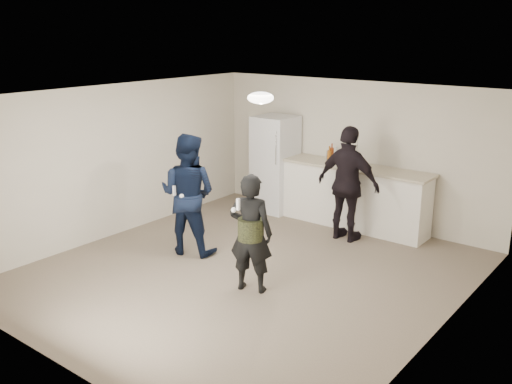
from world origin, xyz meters
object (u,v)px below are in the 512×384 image
Objects in this scene: fridge at (275,164)px; man at (188,194)px; spectator at (348,184)px; counter at (354,198)px; woman at (251,233)px; shaker at (329,156)px.

man is (0.21, -2.53, 0.03)m from fridge.
spectator is at bearing -148.22° from man.
fridge is 0.96× the size of spectator.
woman is (0.14, -3.06, 0.27)m from counter.
fridge is 2.54m from man.
shaker is 1.10m from spectator.
counter is at bearing 2.43° from fridge.
fridge is at bearing -177.57° from counter.
fridge reaches higher than woman.
man is 2.57m from spectator.
man is at bearing -107.65° from shaker.
spectator is at bearing -16.87° from fridge.
counter is 1.38× the size of spectator.
man is at bearing -35.57° from woman.
counter is 0.79m from spectator.
shaker is (1.06, 0.15, 0.28)m from fridge.
man is (-0.85, -2.68, -0.25)m from shaker.
woman is (1.79, -2.99, -0.10)m from fridge.
man is (-1.45, -2.60, 0.40)m from counter.
woman is (0.74, -3.15, -0.38)m from shaker.
woman is at bearing 90.74° from spectator.
man is 1.66m from woman.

